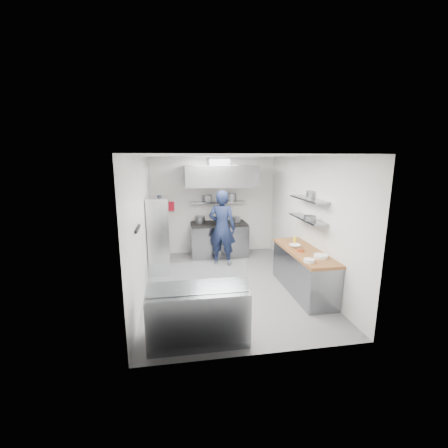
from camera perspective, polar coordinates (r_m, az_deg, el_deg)
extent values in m
plane|color=slate|center=(6.82, 0.84, -11.38)|extent=(5.00, 5.00, 0.00)
plane|color=silver|center=(6.25, 0.92, 12.84)|extent=(5.00, 5.00, 0.00)
cube|color=white|center=(8.83, -2.01, 3.53)|extent=(3.60, 2.80, 0.02)
cube|color=white|center=(4.04, 7.23, -7.10)|extent=(3.60, 2.80, 0.02)
cube|color=white|center=(6.33, -15.37, -0.37)|extent=(2.80, 5.00, 0.02)
cube|color=white|center=(6.94, 15.67, 0.69)|extent=(2.80, 5.00, 0.02)
cube|color=gray|center=(8.65, -0.97, -3.09)|extent=(1.60, 0.80, 0.90)
cube|color=black|center=(8.53, -0.98, 0.02)|extent=(1.57, 0.78, 0.06)
cylinder|color=slate|center=(8.54, -4.58, 0.89)|extent=(0.28, 0.28, 0.20)
cylinder|color=slate|center=(8.38, -0.57, 0.84)|extent=(0.32, 0.32, 0.24)
cylinder|color=slate|center=(8.62, 2.29, 0.88)|extent=(0.25, 0.25, 0.16)
cube|color=gray|center=(8.66, -1.23, 4.17)|extent=(1.60, 0.30, 0.04)
cylinder|color=slate|center=(8.72, -3.27, 4.94)|extent=(0.29, 0.29, 0.18)
cylinder|color=slate|center=(8.84, 1.39, 5.18)|extent=(0.30, 0.30, 0.22)
cube|color=gray|center=(8.18, -0.83, 9.19)|extent=(1.90, 1.15, 0.55)
cube|color=slate|center=(8.39, -1.07, 11.86)|extent=(0.55, 0.55, 0.24)
cube|color=red|center=(8.69, -10.17, 3.34)|extent=(0.22, 0.10, 0.26)
imported|color=#131B39|center=(7.78, -0.37, -0.76)|extent=(0.85, 0.73, 1.97)
cube|color=silver|center=(7.52, -12.27, -1.97)|extent=(0.50, 0.90, 1.85)
cube|color=white|center=(7.32, -12.31, -3.37)|extent=(0.15, 0.19, 0.17)
cube|color=yellow|center=(7.60, -12.34, 1.07)|extent=(0.15, 0.19, 0.17)
cylinder|color=black|center=(7.35, -12.18, 4.66)|extent=(0.11, 0.11, 0.18)
cube|color=black|center=(5.42, -16.13, -0.85)|extent=(0.04, 0.55, 0.05)
cube|color=gray|center=(6.55, 14.82, -8.87)|extent=(0.62, 2.00, 0.84)
cube|color=brown|center=(6.41, 15.04, -5.11)|extent=(0.65, 2.04, 0.06)
cylinder|color=white|center=(6.00, 17.93, -5.86)|extent=(0.27, 0.27, 0.06)
cylinder|color=white|center=(5.69, 15.91, -6.72)|extent=(0.20, 0.20, 0.06)
cylinder|color=#D96A3D|center=(6.30, 14.38, -4.80)|extent=(0.14, 0.14, 0.06)
cylinder|color=yellow|center=(6.74, 13.35, -3.10)|extent=(0.06, 0.06, 0.18)
imported|color=white|center=(6.56, 13.33, -4.06)|extent=(0.29, 0.29, 0.06)
cube|color=gray|center=(6.59, 15.55, 0.98)|extent=(0.30, 1.30, 0.04)
cube|color=gray|center=(6.52, 15.76, 4.61)|extent=(0.30, 1.30, 0.04)
cylinder|color=slate|center=(6.28, 16.06, 1.08)|extent=(0.24, 0.24, 0.10)
cylinder|color=slate|center=(6.67, 16.43, 5.51)|extent=(0.24, 0.24, 0.14)
cube|color=gray|center=(4.76, -5.02, -16.82)|extent=(1.50, 0.70, 0.85)
cube|color=silver|center=(4.37, -5.05, -10.17)|extent=(1.47, 0.19, 0.42)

